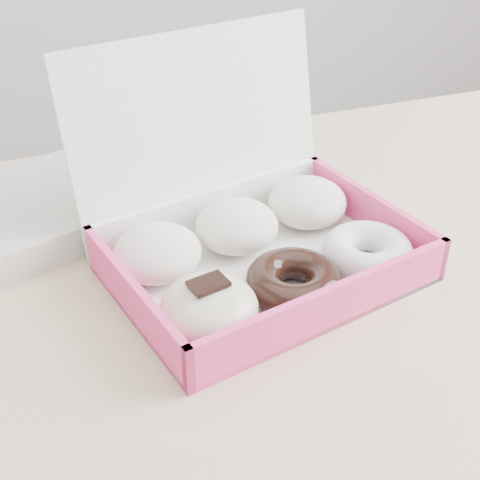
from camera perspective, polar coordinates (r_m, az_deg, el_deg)
name	(u,v)px	position (r m, az deg, el deg)	size (l,w,h in m)	color
table	(269,319)	(0.84, 2.50, -6.72)	(1.20, 0.80, 0.75)	tan
donut_box	(252,238)	(0.77, 1.00, 0.13)	(0.39, 0.36, 0.24)	white
newspapers	(6,221)	(0.89, -19.32, 1.52)	(0.26, 0.21, 0.04)	silver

